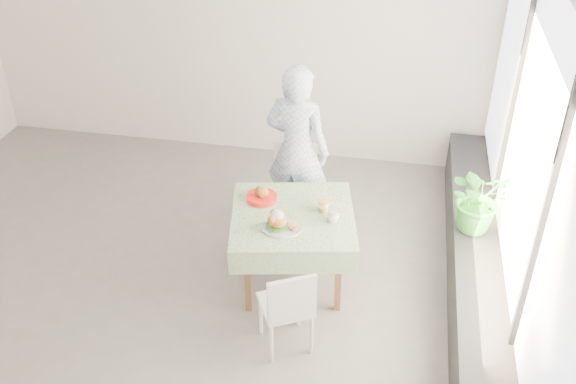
% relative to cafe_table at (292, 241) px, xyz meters
% --- Properties ---
extents(floor, '(6.00, 6.00, 0.00)m').
position_rel_cafe_table_xyz_m(floor, '(-1.20, -0.10, -0.46)').
color(floor, '#5F5C5A').
rests_on(floor, ground).
extents(wall_back, '(6.00, 0.02, 2.80)m').
position_rel_cafe_table_xyz_m(wall_back, '(-1.20, 2.40, 0.94)').
color(wall_back, silver).
rests_on(wall_back, ground).
extents(wall_right, '(0.02, 5.00, 2.80)m').
position_rel_cafe_table_xyz_m(wall_right, '(1.80, -0.10, 0.94)').
color(wall_right, silver).
rests_on(wall_right, ground).
extents(window_pane, '(0.01, 4.80, 2.18)m').
position_rel_cafe_table_xyz_m(window_pane, '(1.77, -0.10, 1.19)').
color(window_pane, '#D1E0F9').
rests_on(window_pane, ground).
extents(window_ledge, '(0.40, 4.80, 0.50)m').
position_rel_cafe_table_xyz_m(window_ledge, '(1.60, -0.10, -0.21)').
color(window_ledge, black).
rests_on(window_ledge, ground).
extents(cafe_table, '(1.23, 1.23, 0.74)m').
position_rel_cafe_table_xyz_m(cafe_table, '(0.00, 0.00, 0.00)').
color(cafe_table, brown).
rests_on(cafe_table, ground).
extents(chair_far, '(0.49, 0.49, 0.90)m').
position_rel_cafe_table_xyz_m(chair_far, '(-0.13, 0.78, -0.18)').
color(chair_far, white).
rests_on(chair_far, ground).
extents(chair_near, '(0.52, 0.52, 0.81)m').
position_rel_cafe_table_xyz_m(chair_near, '(0.10, -0.78, -0.21)').
color(chair_near, white).
rests_on(chair_near, ground).
extents(diner, '(0.71, 0.54, 1.76)m').
position_rel_cafe_table_xyz_m(diner, '(-0.12, 0.87, 0.42)').
color(diner, '#91B2E9').
rests_on(diner, ground).
extents(main_dish, '(0.34, 0.34, 0.17)m').
position_rel_cafe_table_xyz_m(main_dish, '(-0.07, -0.23, 0.34)').
color(main_dish, white).
rests_on(main_dish, cafe_table).
extents(juice_cup_orange, '(0.10, 0.10, 0.27)m').
position_rel_cafe_table_xyz_m(juice_cup_orange, '(0.25, 0.11, 0.35)').
color(juice_cup_orange, white).
rests_on(juice_cup_orange, cafe_table).
extents(juice_cup_lemonade, '(0.10, 0.10, 0.28)m').
position_rel_cafe_table_xyz_m(juice_cup_lemonade, '(0.35, -0.03, 0.35)').
color(juice_cup_lemonade, white).
rests_on(juice_cup_lemonade, cafe_table).
extents(second_dish, '(0.27, 0.27, 0.13)m').
position_rel_cafe_table_xyz_m(second_dish, '(-0.31, 0.17, 0.32)').
color(second_dish, red).
rests_on(second_dish, cafe_table).
extents(potted_plant, '(0.71, 0.68, 0.62)m').
position_rel_cafe_table_xyz_m(potted_plant, '(1.57, 0.46, 0.35)').
color(potted_plant, '#30802A').
rests_on(potted_plant, window_ledge).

